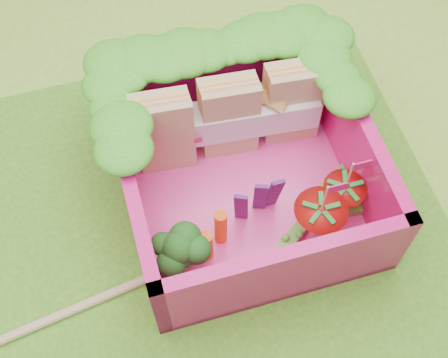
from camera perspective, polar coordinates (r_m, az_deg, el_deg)
name	(u,v)px	position (r m, az deg, el deg)	size (l,w,h in m)	color
ground	(213,239)	(3.48, -1.05, -5.53)	(14.00, 14.00, 0.00)	#87BE35
placemat	(212,238)	(3.47, -1.06, -5.43)	(2.60, 2.60, 0.03)	#509421
bento_floor	(245,194)	(3.55, 1.92, -1.35)	(1.30, 1.30, 0.05)	#FF41A3
bento_box	(246,171)	(3.34, 2.04, 0.73)	(1.30, 1.30, 0.55)	#E0126E
lettuce_ruffle	(221,61)	(3.35, -0.32, 10.70)	(1.43, 0.83, 0.11)	#30941A
sandwich_stack	(230,117)	(3.47, 0.54, 5.71)	(1.07, 0.25, 0.56)	tan
broccoli	(179,251)	(3.18, -4.14, -6.55)	(0.33, 0.33, 0.26)	#6AA650
carrot_sticks	(214,235)	(3.26, -0.88, -5.16)	(0.17, 0.14, 0.28)	orange
purple_wedges	(258,199)	(3.29, 3.17, -1.84)	(0.26, 0.07, 0.38)	#4D195A
strawberry_left	(318,222)	(3.32, 8.58, -3.89)	(0.28, 0.28, 0.52)	red
strawberry_right	(342,198)	(3.43, 10.73, -1.68)	(0.23, 0.23, 0.47)	red
snap_peas	(324,209)	(3.49, 9.16, -2.74)	(0.66, 0.50, 0.05)	#58A433
chopsticks	(60,315)	(3.38, -14.76, -11.95)	(2.24, 0.40, 0.04)	tan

